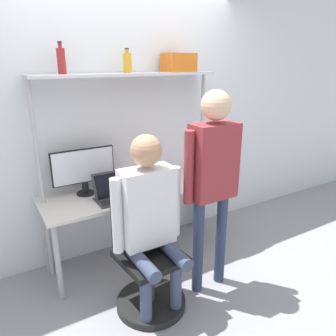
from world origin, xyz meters
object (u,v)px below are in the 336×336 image
object	(u,v)px
person_seated	(150,212)
storage_box	(179,62)
office_chair	(148,273)
bottle_amber	(127,62)
cell_phone	(145,195)
monitor	(84,168)
bottle_red	(61,60)
person_standing	(213,169)
laptop	(114,192)

from	to	relation	value
person_seated	storage_box	world-z (taller)	storage_box
office_chair	bottle_amber	xyz separation A→B (m)	(0.25, 0.81, 1.60)
person_seated	storage_box	bearing A→B (deg)	47.34
person_seated	cell_phone	bearing A→B (deg)	66.23
monitor	bottle_red	bearing A→B (deg)	-179.60
person_seated	person_standing	size ratio (longest dim) A/B	0.83
storage_box	office_chair	bearing A→B (deg)	-134.37
office_chair	monitor	bearing A→B (deg)	105.17
bottle_amber	storage_box	xyz separation A→B (m)	(0.54, -0.00, -0.00)
monitor	storage_box	size ratio (longest dim) A/B	2.00
monitor	office_chair	size ratio (longest dim) A/B	0.61
bottle_red	storage_box	world-z (taller)	bottle_red
bottle_amber	bottle_red	distance (m)	0.57
person_standing	bottle_red	distance (m)	1.49
monitor	office_chair	xyz separation A→B (m)	(0.22, -0.81, -0.69)
laptop	office_chair	distance (m)	0.76
laptop	cell_phone	distance (m)	0.29
cell_phone	person_standing	distance (m)	0.74
cell_phone	storage_box	distance (m)	1.31
person_seated	bottle_red	xyz separation A→B (m)	(-0.33, 0.85, 1.06)
office_chair	bottle_red	size ratio (longest dim) A/B	3.74
office_chair	storage_box	world-z (taller)	storage_box
cell_phone	bottle_amber	size ratio (longest dim) A/B	0.72
office_chair	bottle_amber	distance (m)	1.81
person_seated	bottle_red	world-z (taller)	bottle_red
office_chair	bottle_amber	bearing A→B (deg)	72.74
person_standing	bottle_amber	size ratio (longest dim) A/B	8.20
bottle_red	monitor	bearing A→B (deg)	0.40
person_seated	bottle_amber	size ratio (longest dim) A/B	6.84
bottle_amber	bottle_red	world-z (taller)	bottle_red
cell_phone	laptop	bearing A→B (deg)	165.40
bottle_amber	storage_box	size ratio (longest dim) A/B	0.72
office_chair	person_seated	bearing A→B (deg)	-85.44
bottle_red	storage_box	xyz separation A→B (m)	(1.11, -0.00, -0.02)
person_seated	person_standing	distance (m)	0.61
person_standing	storage_box	world-z (taller)	storage_box
cell_phone	bottle_amber	distance (m)	1.19
office_chair	person_standing	bearing A→B (deg)	-6.85
monitor	laptop	size ratio (longest dim) A/B	1.70
monitor	laptop	bearing A→B (deg)	-53.09
laptop	office_chair	world-z (taller)	laptop
cell_phone	person_seated	bearing A→B (deg)	-113.77
laptop	person_standing	distance (m)	0.92
cell_phone	monitor	bearing A→B (deg)	145.73
person_standing	bottle_amber	world-z (taller)	bottle_amber
monitor	person_seated	bearing A→B (deg)	-75.38
monitor	cell_phone	world-z (taller)	monitor
monitor	bottle_amber	bearing A→B (deg)	-0.09
person_standing	storage_box	xyz separation A→B (m)	(0.22, 0.87, 0.79)
cell_phone	bottle_amber	world-z (taller)	bottle_amber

